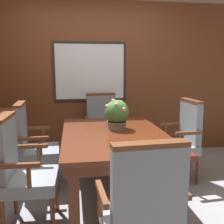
{
  "coord_description": "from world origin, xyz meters",
  "views": [
    {
      "loc": [
        -0.34,
        -2.49,
        1.45
      ],
      "look_at": [
        0.09,
        0.36,
        0.94
      ],
      "focal_mm": 42.0,
      "sensor_mm": 36.0,
      "label": 1
    }
  ],
  "objects_px": {
    "chair_right_far": "(181,137)",
    "chair_left_far": "(32,143)",
    "chair_head_near": "(143,210)",
    "chair_left_near": "(21,168)",
    "potted_plant": "(117,114)",
    "chair_head_far": "(102,125)",
    "dining_table": "(114,141)"
  },
  "relations": [
    {
      "from": "chair_right_far",
      "to": "chair_left_far",
      "type": "distance_m",
      "value": 1.85
    },
    {
      "from": "chair_head_near",
      "to": "chair_left_near",
      "type": "distance_m",
      "value": 1.22
    },
    {
      "from": "chair_left_near",
      "to": "potted_plant",
      "type": "distance_m",
      "value": 1.17
    },
    {
      "from": "chair_left_near",
      "to": "chair_head_far",
      "type": "bearing_deg",
      "value": -27.95
    },
    {
      "from": "chair_right_far",
      "to": "chair_left_far",
      "type": "height_order",
      "value": "same"
    },
    {
      "from": "chair_right_far",
      "to": "chair_head_near",
      "type": "xyz_separation_m",
      "value": [
        -0.94,
        -1.6,
        0.0
      ]
    },
    {
      "from": "chair_left_far",
      "to": "dining_table",
      "type": "bearing_deg",
      "value": -115.77
    },
    {
      "from": "chair_left_far",
      "to": "chair_left_near",
      "type": "relative_size",
      "value": 1.0
    },
    {
      "from": "chair_head_far",
      "to": "potted_plant",
      "type": "distance_m",
      "value": 1.09
    },
    {
      "from": "dining_table",
      "to": "chair_right_far",
      "type": "bearing_deg",
      "value": 21.26
    },
    {
      "from": "chair_right_far",
      "to": "potted_plant",
      "type": "height_order",
      "value": "potted_plant"
    },
    {
      "from": "chair_head_near",
      "to": "chair_left_near",
      "type": "xyz_separation_m",
      "value": [
        -0.88,
        0.84,
        0.0
      ]
    },
    {
      "from": "dining_table",
      "to": "chair_head_near",
      "type": "bearing_deg",
      "value": -90.72
    },
    {
      "from": "chair_left_near",
      "to": "chair_left_far",
      "type": "bearing_deg",
      "value": 3.01
    },
    {
      "from": "potted_plant",
      "to": "chair_head_near",
      "type": "bearing_deg",
      "value": -93.02
    },
    {
      "from": "dining_table",
      "to": "chair_left_far",
      "type": "relative_size",
      "value": 1.61
    },
    {
      "from": "chair_right_far",
      "to": "chair_head_far",
      "type": "relative_size",
      "value": 1.0
    },
    {
      "from": "chair_head_far",
      "to": "potted_plant",
      "type": "relative_size",
      "value": 3.0
    },
    {
      "from": "dining_table",
      "to": "chair_left_far",
      "type": "xyz_separation_m",
      "value": [
        -0.92,
        0.39,
        -0.09
      ]
    },
    {
      "from": "chair_right_far",
      "to": "chair_left_far",
      "type": "relative_size",
      "value": 1.0
    },
    {
      "from": "dining_table",
      "to": "chair_left_near",
      "type": "xyz_separation_m",
      "value": [
        -0.9,
        -0.4,
        -0.09
      ]
    },
    {
      "from": "potted_plant",
      "to": "chair_left_far",
      "type": "bearing_deg",
      "value": 167.7
    },
    {
      "from": "chair_head_near",
      "to": "chair_left_far",
      "type": "bearing_deg",
      "value": -63.93
    },
    {
      "from": "chair_head_near",
      "to": "potted_plant",
      "type": "relative_size",
      "value": 3.0
    },
    {
      "from": "dining_table",
      "to": "chair_right_far",
      "type": "height_order",
      "value": "chair_right_far"
    },
    {
      "from": "dining_table",
      "to": "potted_plant",
      "type": "relative_size",
      "value": 4.83
    },
    {
      "from": "potted_plant",
      "to": "chair_right_far",
      "type": "bearing_deg",
      "value": 12.05
    },
    {
      "from": "chair_head_far",
      "to": "chair_left_near",
      "type": "height_order",
      "value": "same"
    },
    {
      "from": "dining_table",
      "to": "potted_plant",
      "type": "xyz_separation_m",
      "value": [
        0.06,
        0.18,
        0.27
      ]
    },
    {
      "from": "chair_head_far",
      "to": "chair_head_near",
      "type": "bearing_deg",
      "value": -94.48
    },
    {
      "from": "chair_right_far",
      "to": "chair_head_near",
      "type": "relative_size",
      "value": 1.0
    },
    {
      "from": "chair_right_far",
      "to": "potted_plant",
      "type": "relative_size",
      "value": 3.0
    }
  ]
}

